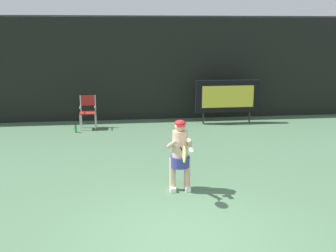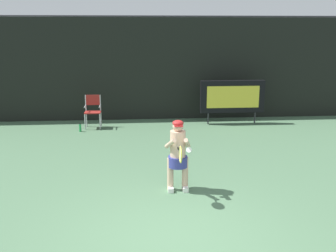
# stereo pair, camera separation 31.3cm
# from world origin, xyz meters

# --- Properties ---
(ground) EXTENTS (18.00, 22.00, 0.03)m
(ground) POSITION_xyz_m (0.00, -0.19, -0.01)
(ground) COLOR #4B6F4F
(backdrop_screen) EXTENTS (18.00, 0.12, 3.66)m
(backdrop_screen) POSITION_xyz_m (0.00, 8.50, 1.81)
(backdrop_screen) COLOR black
(backdrop_screen) RESTS_ON ground
(scoreboard) EXTENTS (2.20, 0.21, 1.50)m
(scoreboard) POSITION_xyz_m (2.72, 7.54, 0.95)
(scoreboard) COLOR black
(scoreboard) RESTS_ON ground
(umpire_chair) EXTENTS (0.52, 0.44, 1.08)m
(umpire_chair) POSITION_xyz_m (-2.00, 7.35, 0.62)
(umpire_chair) COLOR #B7B7BC
(umpire_chair) RESTS_ON ground
(water_bottle) EXTENTS (0.07, 0.07, 0.27)m
(water_bottle) POSITION_xyz_m (-2.37, 6.83, 0.12)
(water_bottle) COLOR green
(water_bottle) RESTS_ON ground
(tennis_player) EXTENTS (0.53, 0.61, 1.47)m
(tennis_player) POSITION_xyz_m (0.26, 1.96, 0.80)
(tennis_player) COLOR white
(tennis_player) RESTS_ON ground
(tennis_racket) EXTENTS (0.03, 0.60, 0.31)m
(tennis_racket) POSITION_xyz_m (0.23, 1.33, 0.97)
(tennis_racket) COLOR black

